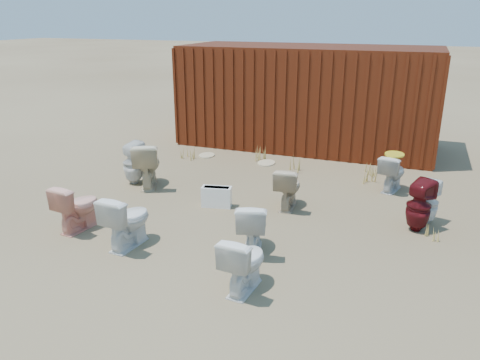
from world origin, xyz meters
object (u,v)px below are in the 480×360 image
(toilet_front_c, at_px, (252,226))
(toilet_back_a, at_px, (133,163))
(toilet_front_e, at_px, (244,262))
(toilet_back_e, at_px, (428,202))
(shipping_container, at_px, (308,97))
(toilet_back_beige_left, at_px, (147,164))
(toilet_front_pink, at_px, (77,207))
(toilet_front_maroon, at_px, (419,206))
(toilet_back_yellowlid, at_px, (392,173))
(toilet_back_beige_right, at_px, (288,187))
(loose_tank, at_px, (217,197))
(toilet_front_a, at_px, (127,220))

(toilet_front_c, height_order, toilet_back_a, toilet_back_a)
(toilet_front_e, bearing_deg, toilet_back_e, -120.71)
(toilet_back_a, relative_size, toilet_back_e, 1.18)
(shipping_container, relative_size, toilet_back_beige_left, 7.00)
(toilet_front_pink, height_order, toilet_front_maroon, toilet_front_maroon)
(toilet_front_c, bearing_deg, toilet_back_e, -156.06)
(toilet_back_yellowlid, bearing_deg, toilet_back_e, 130.55)
(toilet_front_e, distance_m, toilet_back_beige_right, 2.63)
(toilet_back_a, distance_m, loose_tank, 2.04)
(toilet_front_a, distance_m, toilet_front_c, 1.74)
(toilet_back_beige_right, bearing_deg, toilet_front_e, 90.26)
(toilet_front_e, relative_size, toilet_back_beige_left, 0.84)
(toilet_front_a, bearing_deg, toilet_back_yellowlid, -126.90)
(toilet_back_a, xyz_separation_m, toilet_back_yellowlid, (4.67, 1.39, -0.07))
(toilet_front_c, height_order, toilet_back_yellowlid, toilet_front_c)
(toilet_back_beige_left, xyz_separation_m, toilet_back_e, (4.95, 0.09, -0.08))
(toilet_front_c, height_order, toilet_back_e, toilet_front_c)
(toilet_back_beige_left, height_order, loose_tank, toilet_back_beige_left)
(toilet_back_beige_left, bearing_deg, shipping_container, -142.25)
(toilet_front_e, height_order, toilet_back_e, toilet_front_e)
(toilet_back_beige_right, xyz_separation_m, toilet_back_e, (2.19, 0.16, -0.01))
(toilet_front_a, height_order, toilet_front_pink, toilet_front_a)
(toilet_front_c, distance_m, toilet_front_e, 0.97)
(toilet_front_a, bearing_deg, toilet_front_e, 171.54)
(toilet_back_beige_left, xyz_separation_m, loose_tank, (1.63, -0.47, -0.25))
(toilet_front_pink, xyz_separation_m, toilet_back_yellowlid, (4.30, 3.45, -0.03))
(toilet_front_pink, relative_size, loose_tank, 1.47)
(toilet_back_beige_right, bearing_deg, toilet_back_e, -179.92)
(toilet_front_e, height_order, toilet_back_beige_right, toilet_front_e)
(toilet_back_beige_left, bearing_deg, loose_tank, 138.64)
(toilet_back_a, bearing_deg, toilet_front_c, 168.02)
(toilet_front_c, xyz_separation_m, toilet_back_e, (2.23, 1.84, -0.02))
(toilet_back_a, bearing_deg, toilet_front_e, 158.64)
(toilet_front_a, distance_m, toilet_front_maroon, 4.26)
(toilet_back_beige_left, bearing_deg, toilet_back_e, 155.77)
(toilet_front_maroon, height_order, toilet_front_e, toilet_front_maroon)
(toilet_front_pink, distance_m, toilet_front_c, 2.70)
(toilet_front_e, height_order, toilet_back_beige_left, toilet_back_beige_left)
(toilet_front_maroon, relative_size, toilet_back_beige_left, 0.93)
(loose_tank, bearing_deg, toilet_back_beige_right, 7.52)
(shipping_container, distance_m, toilet_back_e, 4.99)
(toilet_front_pink, relative_size, toilet_back_beige_left, 0.86)
(toilet_front_pink, distance_m, toilet_back_beige_right, 3.36)
(toilet_front_maroon, relative_size, toilet_back_beige_right, 1.12)
(toilet_front_e, bearing_deg, loose_tank, -54.15)
(toilet_front_c, bearing_deg, toilet_front_maroon, -159.96)
(toilet_front_pink, height_order, toilet_front_c, toilet_front_c)
(shipping_container, distance_m, toilet_front_e, 6.88)
(shipping_container, bearing_deg, toilet_front_c, -83.61)
(toilet_back_beige_right, bearing_deg, toilet_back_a, -5.82)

